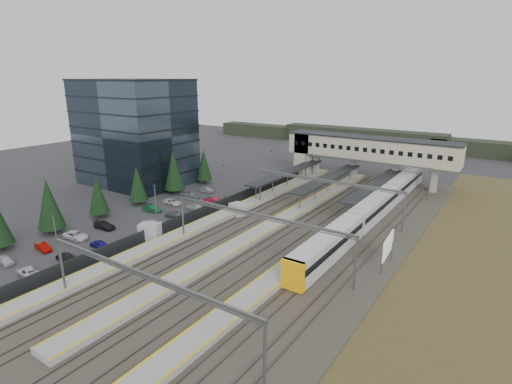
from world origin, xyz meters
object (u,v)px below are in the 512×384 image
Objects in this scene: office_building at (135,132)px; relay_cabin_far at (237,210)px; relay_cabin_near at (150,231)px; billboard at (388,247)px; train at (375,208)px; footbridge at (358,150)px.

relay_cabin_far is at bearing -10.35° from office_building.
billboard reaches higher than relay_cabin_near.
relay_cabin_near is 39.36m from train.
relay_cabin_near is at bearing -132.53° from train.
footbridge reaches higher than billboard.
train reaches higher than relay_cabin_near.
office_building is 53.18m from footbridge.
office_building is at bearing 169.35° from billboard.
relay_cabin_near is 0.67× the size of billboard.
train is 11.04× the size of billboard.
footbridge reaches higher than relay_cabin_far.
relay_cabin_near is at bearing -37.83° from office_building.
relay_cabin_near is 17.29m from relay_cabin_far.
footbridge is (43.70, 30.00, -4.26)m from office_building.
relay_cabin_near is 35.89m from billboard.
billboard is at bearing -64.68° from footbridge.
footbridge is at bearing 75.66° from relay_cabin_far.
office_building is 6.42× the size of relay_cabin_near.
footbridge is at bearing 117.30° from train.
office_building is 38.78m from relay_cabin_near.
office_building is at bearing 142.17° from relay_cabin_near.
relay_cabin_near reaches higher than relay_cabin_far.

